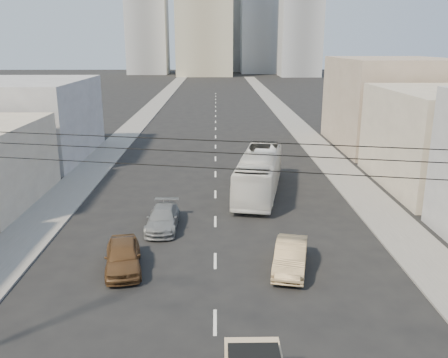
{
  "coord_description": "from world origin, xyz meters",
  "views": [
    {
      "loc": [
        0.09,
        -9.94,
        11.6
      ],
      "look_at": [
        0.56,
        18.22,
        3.5
      ],
      "focal_mm": 38.0,
      "sensor_mm": 36.0,
      "label": 1
    }
  ],
  "objects_px": {
    "sedan_brown": "(123,256)",
    "sedan_tan": "(290,256)",
    "city_bus": "(259,173)",
    "sedan_grey": "(163,218)"
  },
  "relations": [
    {
      "from": "sedan_brown",
      "to": "sedan_tan",
      "type": "relative_size",
      "value": 0.99
    },
    {
      "from": "city_bus",
      "to": "sedan_grey",
      "type": "bearing_deg",
      "value": -121.87
    },
    {
      "from": "sedan_tan",
      "to": "sedan_grey",
      "type": "xyz_separation_m",
      "value": [
        -7.37,
        5.95,
        -0.07
      ]
    },
    {
      "from": "sedan_brown",
      "to": "sedan_tan",
      "type": "height_order",
      "value": "sedan_brown"
    },
    {
      "from": "sedan_tan",
      "to": "sedan_brown",
      "type": "bearing_deg",
      "value": -168.66
    },
    {
      "from": "sedan_brown",
      "to": "sedan_tan",
      "type": "bearing_deg",
      "value": -11.21
    },
    {
      "from": "city_bus",
      "to": "sedan_brown",
      "type": "bearing_deg",
      "value": -111.4
    },
    {
      "from": "city_bus",
      "to": "sedan_tan",
      "type": "height_order",
      "value": "city_bus"
    },
    {
      "from": "sedan_brown",
      "to": "city_bus",
      "type": "bearing_deg",
      "value": 47.51
    },
    {
      "from": "city_bus",
      "to": "sedan_tan",
      "type": "xyz_separation_m",
      "value": [
        0.5,
        -13.39,
        -0.9
      ]
    }
  ]
}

